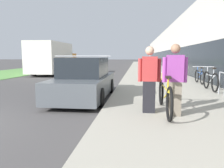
% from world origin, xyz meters
% --- Properties ---
extents(sidewalk_slab, '(4.69, 70.00, 0.15)m').
position_xyz_m(sidewalk_slab, '(6.13, 21.00, 0.07)').
color(sidewalk_slab, '#A39E8E').
rests_on(sidewalk_slab, ground).
extents(storefront_facade, '(10.01, 70.00, 5.20)m').
position_xyz_m(storefront_facade, '(13.51, 29.00, 2.59)').
color(storefront_facade, '#BCB7AD').
rests_on(storefront_facade, ground).
extents(lawn_strip, '(6.04, 70.00, 0.03)m').
position_xyz_m(lawn_strip, '(-7.21, 25.00, 0.01)').
color(lawn_strip, '#5B9347').
rests_on(lawn_strip, ground).
extents(tandem_bicycle, '(0.52, 2.42, 0.97)m').
position_xyz_m(tandem_bicycle, '(5.43, 1.68, 0.56)').
color(tandem_bicycle, black).
rests_on(tandem_bicycle, sidewalk_slab).
extents(person_rider, '(0.58, 0.23, 1.69)m').
position_xyz_m(person_rider, '(5.60, 1.39, 1.00)').
color(person_rider, '#756B5B').
rests_on(person_rider, sidewalk_slab).
extents(person_bystander, '(0.56, 0.22, 1.65)m').
position_xyz_m(person_bystander, '(5.03, 1.63, 0.98)').
color(person_bystander, black).
rests_on(person_bystander, sidewalk_slab).
extents(bike_rack_hoop, '(0.05, 0.60, 0.84)m').
position_xyz_m(bike_rack_hoop, '(7.82, 4.45, 0.66)').
color(bike_rack_hoop, gray).
rests_on(bike_rack_hoop, sidewalk_slab).
extents(cruiser_bike_nearest, '(0.52, 1.85, 0.98)m').
position_xyz_m(cruiser_bike_nearest, '(7.77, 5.59, 0.56)').
color(cruiser_bike_nearest, black).
rests_on(cruiser_bike_nearest, sidewalk_slab).
extents(cruiser_bike_middle, '(0.52, 1.70, 0.88)m').
position_xyz_m(cruiser_bike_middle, '(7.98, 7.98, 0.52)').
color(cruiser_bike_middle, black).
rests_on(cruiser_bike_middle, sidewalk_slab).
extents(parked_sedan_curbside, '(1.82, 4.40, 1.58)m').
position_xyz_m(parked_sedan_curbside, '(2.81, 3.97, 0.68)').
color(parked_sedan_curbside, '#4C5156').
rests_on(parked_sedan_curbside, ground).
extents(moving_truck, '(2.34, 6.84, 2.72)m').
position_xyz_m(moving_truck, '(-2.54, 14.54, 1.38)').
color(moving_truck, orange).
rests_on(moving_truck, ground).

